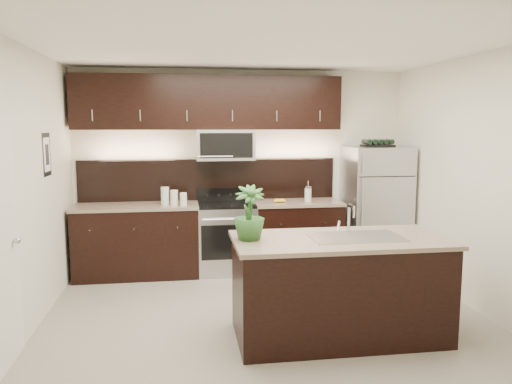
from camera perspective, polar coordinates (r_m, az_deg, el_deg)
ground at (r=5.26m, az=1.14°, el=-14.23°), size 4.50×4.50×0.00m
room_walls at (r=4.83m, az=-0.04°, el=4.50°), size 4.52×4.02×2.71m
counter_run at (r=6.68m, az=-5.14°, el=-5.26°), size 3.51×0.65×0.94m
upper_fixtures at (r=6.66m, az=-5.16°, el=9.17°), size 3.49×0.40×1.66m
island at (r=4.76m, az=9.47°, el=-10.67°), size 1.96×0.96×0.94m
sink_faucet at (r=4.69m, az=11.31°, el=-4.87°), size 0.84×0.50×0.28m
refrigerator at (r=7.04m, az=13.50°, el=-1.75°), size 0.80×0.73×1.67m
wine_rack at (r=6.96m, az=13.73°, el=5.42°), size 0.41×0.26×0.10m
plant at (r=4.45m, az=-0.77°, el=-2.40°), size 0.28×0.28×0.49m
canisters at (r=6.48m, az=-9.58°, el=-0.59°), size 0.33×0.19×0.23m
french_press at (r=6.73m, az=5.96°, el=-0.23°), size 0.09×0.09×0.27m
bananas at (r=6.61m, az=2.30°, el=-0.99°), size 0.18×0.14×0.05m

